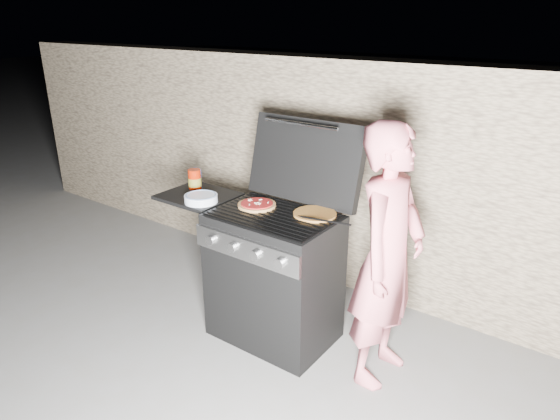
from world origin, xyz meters
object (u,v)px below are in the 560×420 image
Objects in this scene: gas_grill at (245,266)px; person at (388,258)px; pizza_topped at (257,204)px; sauce_jar at (195,179)px.

person reaches higher than gas_grill.
pizza_topped is (0.08, 0.04, 0.47)m from gas_grill.
person reaches higher than sauce_jar.
gas_grill is 0.84× the size of person.
sauce_jar is at bearing 176.40° from pizza_topped.
gas_grill is 9.30× the size of sauce_jar.
pizza_topped is 0.16× the size of person.
person is (0.93, 0.04, -0.13)m from pizza_topped.
sauce_jar is at bearing 171.18° from gas_grill.
sauce_jar is at bearing 90.03° from person.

